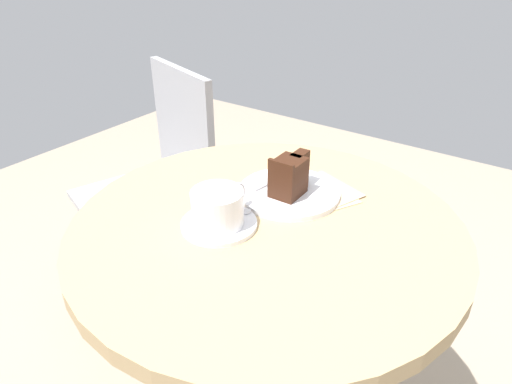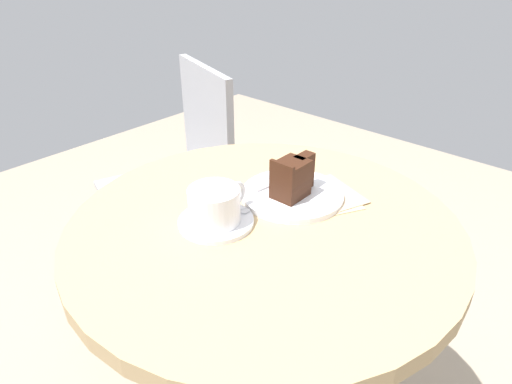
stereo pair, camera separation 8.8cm
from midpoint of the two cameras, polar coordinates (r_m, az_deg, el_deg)
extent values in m
cylinder|color=tan|center=(0.88, 3.88, -4.77)|extent=(0.75, 0.75, 0.03)
cylinder|color=silver|center=(1.12, 3.23, -19.96)|extent=(0.07, 0.07, 0.67)
cylinder|color=white|center=(0.86, -2.08, -3.79)|extent=(0.14, 0.14, 0.01)
cylinder|color=white|center=(0.83, -2.24, -1.77)|extent=(0.10, 0.10, 0.07)
cylinder|color=#D6B789|center=(0.82, -2.28, 0.18)|extent=(0.09, 0.09, 0.00)
torus|color=white|center=(0.87, 0.30, -0.35)|extent=(0.05, 0.01, 0.05)
cube|color=silver|center=(0.88, -1.75, -2.24)|extent=(0.05, 0.07, 0.00)
ellipsoid|color=silver|center=(0.88, 1.51, -2.45)|extent=(0.02, 0.02, 0.00)
cylinder|color=white|center=(0.95, 7.21, -0.38)|extent=(0.21, 0.21, 0.01)
cube|color=#422619|center=(0.92, 7.05, 0.24)|extent=(0.07, 0.06, 0.03)
cube|color=#422619|center=(0.96, 8.52, 1.20)|extent=(0.05, 0.03, 0.03)
cube|color=#381C0F|center=(0.92, 7.12, 1.29)|extent=(0.07, 0.06, 0.01)
cube|color=#381C0F|center=(0.95, 8.60, 2.21)|extent=(0.05, 0.03, 0.01)
cube|color=#422619|center=(0.91, 7.20, 2.35)|extent=(0.07, 0.06, 0.03)
cube|color=#422619|center=(0.94, 8.69, 3.25)|extent=(0.05, 0.03, 0.03)
cube|color=#381C0F|center=(0.90, 7.27, 3.43)|extent=(0.07, 0.06, 0.01)
cube|color=#381C0F|center=(0.93, 8.78, 4.30)|extent=(0.05, 0.03, 0.01)
cube|color=#381C0F|center=(0.89, 6.05, 1.07)|extent=(0.01, 0.06, 0.08)
cube|color=silver|center=(0.97, 5.31, 1.12)|extent=(0.11, 0.03, 0.00)
cube|color=silver|center=(1.02, 8.30, 2.34)|extent=(0.04, 0.03, 0.00)
cube|color=tan|center=(0.96, 10.00, -0.76)|extent=(0.20, 0.20, 0.00)
cube|color=tan|center=(0.96, 10.99, -0.47)|extent=(0.18, 0.18, 0.00)
cylinder|color=#9E9EA3|center=(1.79, -16.04, -5.39)|extent=(0.02, 0.02, 0.42)
cylinder|color=#9E9EA3|center=(1.54, -12.81, -11.52)|extent=(0.02, 0.02, 0.42)
cylinder|color=#9E9EA3|center=(1.87, -6.51, -2.76)|extent=(0.02, 0.02, 0.42)
cylinder|color=#9E9EA3|center=(1.62, -1.87, -8.10)|extent=(0.02, 0.02, 0.42)
cube|color=#9E9EA3|center=(1.57, -9.97, -0.24)|extent=(0.48, 0.48, 0.02)
cube|color=#9E9EA3|center=(1.54, -4.52, 8.18)|extent=(0.14, 0.35, 0.40)
camera|label=1|loc=(0.04, -87.14, 1.62)|focal=32.00mm
camera|label=2|loc=(0.04, 92.86, -1.62)|focal=32.00mm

